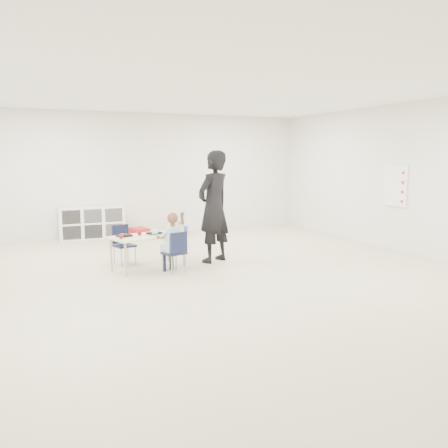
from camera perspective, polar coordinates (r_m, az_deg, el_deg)
name	(u,v)px	position (r m, az deg, el deg)	size (l,w,h in m)	color
room	(218,184)	(6.97, -0.76, 4.79)	(9.00, 9.02, 2.80)	beige
table	(148,251)	(7.79, -9.10, -3.27)	(1.31, 0.90, 0.55)	#FDF2CB
chair_near	(174,252)	(7.43, -6.05, -3.38)	(0.32, 0.30, 0.66)	black
chair_far	(124,245)	(8.16, -11.89, -2.47)	(0.32, 0.30, 0.66)	black
child	(174,240)	(7.39, -6.07, -1.94)	(0.44, 0.44, 1.04)	#A8C7E3
lunch_tray_near	(154,233)	(7.83, -8.40, -1.09)	(0.22, 0.16, 0.03)	black
lunch_tray_far	(124,236)	(7.66, -11.91, -1.38)	(0.22, 0.16, 0.03)	black
milk_carton	(155,232)	(7.67, -8.32, -1.02)	(0.07, 0.07, 0.10)	white
bread_roll	(167,232)	(7.81, -6.91, -0.94)	(0.09, 0.09, 0.07)	tan
apple_near	(139,233)	(7.72, -10.13, -1.09)	(0.07, 0.07, 0.07)	maroon
apple_far	(121,237)	(7.46, -12.26, -1.48)	(0.07, 0.07, 0.07)	maroon
cubby_shelf	(92,223)	(10.88, -15.62, 0.14)	(1.40, 0.40, 0.70)	white
rules_poster	(395,186)	(9.71, 19.92, 4.37)	(0.02, 0.60, 0.80)	white
adult	(214,207)	(8.09, -1.25, 2.09)	(0.70, 0.46, 1.91)	black
bin_red	(139,233)	(10.81, -10.21, -1.03)	(0.35, 0.45, 0.22)	red
bin_yellow	(174,231)	(10.93, -6.05, -0.83)	(0.35, 0.45, 0.22)	yellow
bin_blue	(177,230)	(11.05, -5.71, -0.76)	(0.33, 0.43, 0.21)	blue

